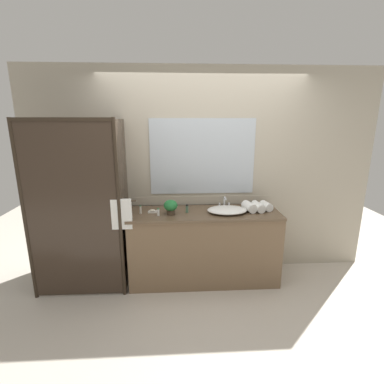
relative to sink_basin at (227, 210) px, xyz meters
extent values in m
plane|color=beige|center=(-0.27, 0.04, -0.93)|extent=(8.00, 8.00, 0.00)
cube|color=#B2A893|center=(-0.27, 0.38, 0.37)|extent=(4.40, 0.05, 2.60)
cube|color=#B2A893|center=(-0.27, 0.35, 0.02)|extent=(1.80, 0.01, 0.11)
cube|color=silver|center=(-0.27, 0.35, 0.59)|extent=(1.31, 0.01, 0.94)
cube|color=brown|center=(-0.27, 0.05, -0.50)|extent=(1.80, 0.56, 0.87)
cube|color=brown|center=(-0.27, 0.04, -0.05)|extent=(1.80, 0.58, 0.03)
cylinder|color=#2D2319|center=(-2.22, -0.23, 0.07)|extent=(0.04, 0.04, 2.00)
cylinder|color=#2D2319|center=(-1.22, -0.23, 0.07)|extent=(0.04, 0.04, 2.00)
cube|color=#2D2319|center=(-1.72, -0.23, 1.05)|extent=(1.00, 0.04, 0.04)
cube|color=#382B21|center=(-1.72, -0.23, 0.07)|extent=(0.96, 0.01, 1.96)
cube|color=#382B21|center=(-1.22, 0.05, 0.07)|extent=(0.01, 0.57, 1.96)
cylinder|color=#2D2319|center=(-1.20, -0.22, 0.20)|extent=(0.32, 0.02, 0.02)
cube|color=white|center=(-1.20, -0.22, 0.05)|extent=(0.22, 0.04, 0.34)
ellipsoid|color=white|center=(0.00, 0.00, 0.00)|extent=(0.47, 0.33, 0.06)
cube|color=silver|center=(0.00, 0.21, -0.02)|extent=(0.17, 0.04, 0.02)
cylinder|color=silver|center=(0.00, 0.21, 0.04)|extent=(0.02, 0.02, 0.12)
cylinder|color=silver|center=(0.00, 0.15, 0.10)|extent=(0.02, 0.11, 0.02)
cylinder|color=silver|center=(-0.06, 0.21, 0.01)|extent=(0.02, 0.02, 0.04)
cylinder|color=silver|center=(0.06, 0.21, 0.01)|extent=(0.02, 0.02, 0.04)
cylinder|color=#473828|center=(-0.67, -0.02, -0.01)|extent=(0.10, 0.10, 0.05)
ellipsoid|color=#246F35|center=(-0.67, -0.02, 0.08)|extent=(0.16, 0.16, 0.13)
cube|color=silver|center=(-0.89, 0.06, -0.03)|extent=(0.10, 0.07, 0.01)
ellipsoid|color=silver|center=(-0.89, 0.06, -0.01)|extent=(0.07, 0.04, 0.02)
cylinder|color=silver|center=(-1.02, 0.02, 0.01)|extent=(0.03, 0.03, 0.09)
cylinder|color=#2D6638|center=(-1.02, 0.02, 0.06)|extent=(0.02, 0.02, 0.01)
cylinder|color=white|center=(-0.81, -0.07, 0.01)|extent=(0.03, 0.03, 0.08)
cylinder|color=#2D6638|center=(-0.81, -0.07, 0.05)|extent=(0.02, 0.02, 0.01)
cylinder|color=#4C7056|center=(-0.48, 0.03, 0.01)|extent=(0.03, 0.03, 0.08)
cylinder|color=black|center=(-0.48, 0.03, 0.06)|extent=(0.03, 0.03, 0.02)
cylinder|color=white|center=(0.49, 0.08, 0.02)|extent=(0.13, 0.20, 0.10)
cylinder|color=white|center=(0.38, 0.04, 0.02)|extent=(0.13, 0.24, 0.10)
cylinder|color=white|center=(0.27, 0.04, 0.02)|extent=(0.16, 0.23, 0.11)
camera|label=1|loc=(-0.60, -3.20, 1.06)|focal=26.73mm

